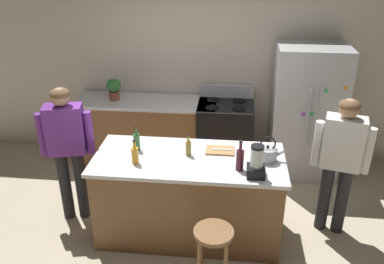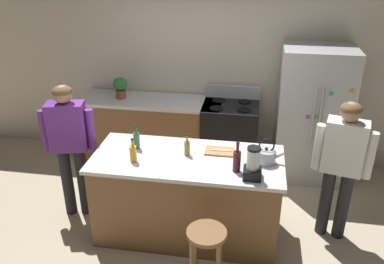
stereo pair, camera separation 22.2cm
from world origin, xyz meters
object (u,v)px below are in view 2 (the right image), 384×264
object	(u,v)px
kitchen_island	(187,196)
blender_appliance	(253,165)
bottle_vinegar	(187,147)
person_by_island_left	(69,140)
bottle_soda	(133,153)
bottle_olive_oil	(137,140)
potted_plant	(120,86)
bottle_wine	(237,161)
person_by_sink_right	(342,159)
stove_range	(230,136)
chef_knife	(221,150)
tea_kettle	(266,155)
refrigerator	(312,115)
cutting_board	(219,151)
bar_stool	(206,245)

from	to	relation	value
kitchen_island	blender_appliance	world-z (taller)	blender_appliance
bottle_vinegar	person_by_island_left	bearing A→B (deg)	176.00
bottle_soda	bottle_olive_oil	xyz separation A→B (m)	(-0.05, 0.28, 0.01)
potted_plant	bottle_wine	world-z (taller)	bottle_wine
potted_plant	person_by_sink_right	bearing A→B (deg)	-25.36
person_by_sink_right	bottle_olive_oil	distance (m)	2.14
stove_range	potted_plant	size ratio (longest dim) A/B	3.78
bottle_vinegar	bottle_wine	size ratio (longest dim) A/B	0.75
bottle_vinegar	chef_knife	world-z (taller)	bottle_vinegar
bottle_vinegar	tea_kettle	xyz separation A→B (m)	(0.80, -0.03, -0.01)
stove_range	bottle_olive_oil	size ratio (longest dim) A/B	4.11
kitchen_island	stove_range	xyz separation A→B (m)	(0.33, 1.52, 0.01)
stove_range	tea_kettle	xyz separation A→B (m)	(0.46, -1.49, 0.54)
bottle_soda	chef_knife	xyz separation A→B (m)	(0.85, 0.34, -0.07)
refrigerator	cutting_board	distance (m)	1.72
potted_plant	bottle_wine	xyz separation A→B (m)	(1.74, -1.73, -0.06)
kitchen_island	bar_stool	size ratio (longest dim) A/B	2.97
refrigerator	person_by_island_left	xyz separation A→B (m)	(-2.76, -1.35, 0.08)
bottle_olive_oil	bar_stool	bearing A→B (deg)	-45.37
refrigerator	person_by_sink_right	size ratio (longest dim) A/B	1.14
potted_plant	bottle_soda	distance (m)	1.85
tea_kettle	bottle_olive_oil	bearing A→B (deg)	176.50
kitchen_island	chef_knife	distance (m)	0.62
potted_plant	cutting_board	world-z (taller)	potted_plant
bottle_wine	bar_stool	bearing A→B (deg)	-109.65
kitchen_island	person_by_sink_right	bearing A→B (deg)	8.23
person_by_sink_right	bar_stool	distance (m)	1.67
bar_stool	blender_appliance	xyz separation A→B (m)	(0.36, 0.49, 0.57)
kitchen_island	tea_kettle	world-z (taller)	tea_kettle
blender_appliance	kitchen_island	bearing A→B (deg)	157.04
person_by_island_left	bottle_olive_oil	bearing A→B (deg)	-2.67
kitchen_island	person_by_sink_right	xyz separation A→B (m)	(1.57, 0.23, 0.47)
stove_range	person_by_sink_right	size ratio (longest dim) A/B	0.72
person_by_sink_right	bottle_vinegar	xyz separation A→B (m)	(-1.58, -0.17, 0.09)
refrigerator	cutting_board	world-z (taller)	refrigerator
tea_kettle	cutting_board	xyz separation A→B (m)	(-0.48, 0.14, -0.07)
person_by_sink_right	potted_plant	xyz separation A→B (m)	(-2.79, 1.32, 0.18)
bar_stool	bottle_olive_oil	xyz separation A→B (m)	(-0.87, 0.89, 0.54)
bottle_wine	bottle_olive_oil	world-z (taller)	bottle_wine
refrigerator	potted_plant	size ratio (longest dim) A/B	5.98
refrigerator	bottle_olive_oil	distance (m)	2.41
kitchen_island	blender_appliance	xyz separation A→B (m)	(0.67, -0.28, 0.61)
stove_range	chef_knife	size ratio (longest dim) A/B	5.15
tea_kettle	bottle_wine	bearing A→B (deg)	-141.96
bottle_soda	bottle_vinegar	bearing A→B (deg)	23.64
refrigerator	bar_stool	bearing A→B (deg)	-115.77
bottle_wine	chef_knife	xyz separation A→B (m)	(-0.18, 0.36, -0.09)
cutting_board	kitchen_island	bearing A→B (deg)	-151.07
kitchen_island	person_by_island_left	world-z (taller)	person_by_island_left
bar_stool	person_by_sink_right	bearing A→B (deg)	38.32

